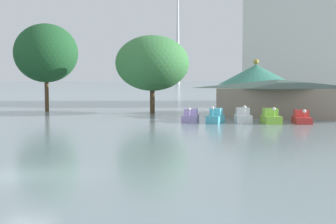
{
  "coord_description": "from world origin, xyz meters",
  "views": [
    {
      "loc": [
        11.63,
        -19.42,
        4.43
      ],
      "look_at": [
        2.17,
        18.21,
        1.72
      ],
      "focal_mm": 50.8,
      "sensor_mm": 36.0,
      "label": 1
    }
  ],
  "objects_px": {
    "pedal_boat_white": "(243,117)",
    "pedal_boat_lime": "(271,117)",
    "pedal_boat_red": "(302,118)",
    "pedal_boat_cyan": "(216,117)",
    "boathouse": "(277,98)",
    "green_roof_pavilion": "(256,85)",
    "pedal_boat_lavender": "(191,116)",
    "background_building_block": "(329,44)",
    "distant_broadcast_tower": "(178,9)",
    "shoreline_tree_mid": "(152,63)",
    "shoreline_tree_tall_left": "(46,53)"
  },
  "relations": [
    {
      "from": "pedal_boat_white",
      "to": "green_roof_pavilion",
      "type": "height_order",
      "value": "green_roof_pavilion"
    },
    {
      "from": "pedal_boat_white",
      "to": "shoreline_tree_mid",
      "type": "relative_size",
      "value": 0.32
    },
    {
      "from": "pedal_boat_lime",
      "to": "shoreline_tree_tall_left",
      "type": "distance_m",
      "value": 32.97
    },
    {
      "from": "pedal_boat_lime",
      "to": "green_roof_pavilion",
      "type": "bearing_deg",
      "value": 173.31
    },
    {
      "from": "pedal_boat_white",
      "to": "green_roof_pavilion",
      "type": "distance_m",
      "value": 14.03
    },
    {
      "from": "pedal_boat_white",
      "to": "background_building_block",
      "type": "height_order",
      "value": "background_building_block"
    },
    {
      "from": "green_roof_pavilion",
      "to": "shoreline_tree_mid",
      "type": "height_order",
      "value": "shoreline_tree_mid"
    },
    {
      "from": "pedal_boat_lime",
      "to": "boathouse",
      "type": "relative_size",
      "value": 0.22
    },
    {
      "from": "boathouse",
      "to": "shoreline_tree_mid",
      "type": "height_order",
      "value": "shoreline_tree_mid"
    },
    {
      "from": "pedal_boat_red",
      "to": "distant_broadcast_tower",
      "type": "distance_m",
      "value": 354.42
    },
    {
      "from": "pedal_boat_white",
      "to": "shoreline_tree_tall_left",
      "type": "bearing_deg",
      "value": -122.92
    },
    {
      "from": "pedal_boat_lime",
      "to": "pedal_boat_cyan",
      "type": "bearing_deg",
      "value": -96.8
    },
    {
      "from": "background_building_block",
      "to": "distant_broadcast_tower",
      "type": "xyz_separation_m",
      "value": [
        -95.78,
        296.52,
        50.96
      ]
    },
    {
      "from": "pedal_boat_white",
      "to": "pedal_boat_lavender",
      "type": "bearing_deg",
      "value": -99.81
    },
    {
      "from": "pedal_boat_red",
      "to": "distant_broadcast_tower",
      "type": "relative_size",
      "value": 0.02
    },
    {
      "from": "green_roof_pavilion",
      "to": "shoreline_tree_mid",
      "type": "relative_size",
      "value": 0.97
    },
    {
      "from": "pedal_boat_white",
      "to": "shoreline_tree_tall_left",
      "type": "xyz_separation_m",
      "value": [
        -27.54,
        10.3,
        7.32
      ]
    },
    {
      "from": "pedal_boat_lavender",
      "to": "shoreline_tree_mid",
      "type": "distance_m",
      "value": 13.95
    },
    {
      "from": "pedal_boat_lavender",
      "to": "distant_broadcast_tower",
      "type": "xyz_separation_m",
      "value": [
        -79.04,
        338.07,
        61.16
      ]
    },
    {
      "from": "pedal_boat_red",
      "to": "pedal_boat_cyan",
      "type": "bearing_deg",
      "value": -87.13
    },
    {
      "from": "pedal_boat_cyan",
      "to": "pedal_boat_red",
      "type": "xyz_separation_m",
      "value": [
        8.39,
        1.84,
        -0.07
      ]
    },
    {
      "from": "boathouse",
      "to": "shoreline_tree_tall_left",
      "type": "distance_m",
      "value": 31.44
    },
    {
      "from": "pedal_boat_cyan",
      "to": "boathouse",
      "type": "bearing_deg",
      "value": 154.31
    },
    {
      "from": "pedal_boat_white",
      "to": "pedal_boat_lime",
      "type": "relative_size",
      "value": 1.03
    },
    {
      "from": "pedal_boat_red",
      "to": "background_building_block",
      "type": "bearing_deg",
      "value": 162.68
    },
    {
      "from": "pedal_boat_lavender",
      "to": "background_building_block",
      "type": "xyz_separation_m",
      "value": [
        16.74,
        41.55,
        10.2
      ]
    },
    {
      "from": "green_roof_pavilion",
      "to": "distant_broadcast_tower",
      "type": "distance_m",
      "value": 340.04
    },
    {
      "from": "shoreline_tree_tall_left",
      "to": "green_roof_pavilion",
      "type": "bearing_deg",
      "value": 6.93
    },
    {
      "from": "pedal_boat_white",
      "to": "pedal_boat_lime",
      "type": "bearing_deg",
      "value": 70.29
    },
    {
      "from": "pedal_boat_red",
      "to": "shoreline_tree_tall_left",
      "type": "distance_m",
      "value": 35.49
    },
    {
      "from": "green_roof_pavilion",
      "to": "background_building_block",
      "type": "relative_size",
      "value": 0.33
    },
    {
      "from": "pedal_boat_cyan",
      "to": "green_roof_pavilion",
      "type": "bearing_deg",
      "value": 177.27
    },
    {
      "from": "pedal_boat_red",
      "to": "shoreline_tree_mid",
      "type": "relative_size",
      "value": 0.31
    },
    {
      "from": "green_roof_pavilion",
      "to": "shoreline_tree_tall_left",
      "type": "bearing_deg",
      "value": -173.07
    },
    {
      "from": "pedal_boat_cyan",
      "to": "background_building_block",
      "type": "height_order",
      "value": "background_building_block"
    },
    {
      "from": "pedal_boat_cyan",
      "to": "green_roof_pavilion",
      "type": "height_order",
      "value": "green_roof_pavilion"
    },
    {
      "from": "pedal_boat_cyan",
      "to": "pedal_boat_red",
      "type": "distance_m",
      "value": 8.59
    },
    {
      "from": "pedal_boat_red",
      "to": "boathouse",
      "type": "bearing_deg",
      "value": -168.95
    },
    {
      "from": "shoreline_tree_tall_left",
      "to": "shoreline_tree_mid",
      "type": "xyz_separation_m",
      "value": [
        15.03,
        -0.1,
        -1.48
      ]
    },
    {
      "from": "shoreline_tree_mid",
      "to": "pedal_boat_white",
      "type": "bearing_deg",
      "value": -39.18
    },
    {
      "from": "distant_broadcast_tower",
      "to": "pedal_boat_cyan",
      "type": "bearing_deg",
      "value": -76.44
    },
    {
      "from": "pedal_boat_cyan",
      "to": "background_building_block",
      "type": "distance_m",
      "value": 45.94
    },
    {
      "from": "distant_broadcast_tower",
      "to": "pedal_boat_lavender",
      "type": "bearing_deg",
      "value": -76.84
    },
    {
      "from": "pedal_boat_red",
      "to": "distant_broadcast_tower",
      "type": "bearing_deg",
      "value": -174.54
    },
    {
      "from": "shoreline_tree_tall_left",
      "to": "background_building_block",
      "type": "xyz_separation_m",
      "value": [
        38.9,
        31.0,
        2.81
      ]
    },
    {
      "from": "boathouse",
      "to": "pedal_boat_lime",
      "type": "bearing_deg",
      "value": -93.4
    },
    {
      "from": "pedal_boat_lavender",
      "to": "shoreline_tree_tall_left",
      "type": "distance_m",
      "value": 25.63
    },
    {
      "from": "pedal_boat_cyan",
      "to": "shoreline_tree_mid",
      "type": "height_order",
      "value": "shoreline_tree_mid"
    },
    {
      "from": "pedal_boat_cyan",
      "to": "distant_broadcast_tower",
      "type": "relative_size",
      "value": 0.02
    },
    {
      "from": "pedal_boat_lime",
      "to": "shoreline_tree_mid",
      "type": "bearing_deg",
      "value": -141.0
    }
  ]
}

